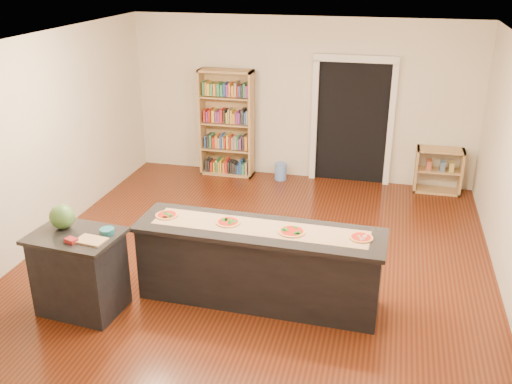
% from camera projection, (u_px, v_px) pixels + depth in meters
% --- Properties ---
extents(room, '(6.00, 7.00, 2.80)m').
position_uv_depth(room, '(252.00, 167.00, 6.73)').
color(room, beige).
rests_on(room, ground).
extents(doorway, '(1.40, 0.09, 2.21)m').
position_uv_depth(doorway, '(353.00, 115.00, 9.71)').
color(doorway, black).
rests_on(doorway, room).
extents(kitchen_island, '(2.79, 0.76, 0.92)m').
position_uv_depth(kitchen_island, '(259.00, 264.00, 6.47)').
color(kitchen_island, black).
rests_on(kitchen_island, ground).
extents(side_counter, '(0.95, 0.70, 0.94)m').
position_uv_depth(side_counter, '(80.00, 272.00, 6.29)').
color(side_counter, black).
rests_on(side_counter, ground).
extents(bookshelf, '(0.95, 0.34, 1.90)m').
position_uv_depth(bookshelf, '(227.00, 123.00, 10.12)').
color(bookshelf, tan).
rests_on(bookshelf, ground).
extents(low_shelf, '(0.76, 0.33, 0.76)m').
position_uv_depth(low_shelf, '(438.00, 170.00, 9.54)').
color(low_shelf, tan).
rests_on(low_shelf, ground).
extents(waste_bin, '(0.21, 0.21, 0.31)m').
position_uv_depth(waste_bin, '(281.00, 171.00, 10.15)').
color(waste_bin, '#6188D8').
rests_on(waste_bin, ground).
extents(kraft_paper, '(2.43, 0.49, 0.00)m').
position_uv_depth(kraft_paper, '(260.00, 227.00, 6.32)').
color(kraft_paper, '#906C4A').
rests_on(kraft_paper, kitchen_island).
extents(watermelon, '(0.27, 0.27, 0.27)m').
position_uv_depth(watermelon, '(62.00, 217.00, 6.20)').
color(watermelon, '#144214').
rests_on(watermelon, side_counter).
extents(cutting_board, '(0.33, 0.24, 0.02)m').
position_uv_depth(cutting_board, '(91.00, 240.00, 5.96)').
color(cutting_board, tan).
rests_on(cutting_board, side_counter).
extents(package_red, '(0.15, 0.13, 0.04)m').
position_uv_depth(package_red, '(71.00, 240.00, 5.93)').
color(package_red, maroon).
rests_on(package_red, side_counter).
extents(package_teal, '(0.16, 0.16, 0.06)m').
position_uv_depth(package_teal, '(107.00, 231.00, 6.11)').
color(package_teal, '#195966').
rests_on(package_teal, side_counter).
extents(pizza_a, '(0.26, 0.26, 0.02)m').
position_uv_depth(pizza_a, '(167.00, 215.00, 6.59)').
color(pizza_a, tan).
rests_on(pizza_a, kitchen_island).
extents(pizza_b, '(0.29, 0.29, 0.02)m').
position_uv_depth(pizza_b, '(228.00, 222.00, 6.42)').
color(pizza_b, tan).
rests_on(pizza_b, kitchen_island).
extents(pizza_c, '(0.28, 0.28, 0.02)m').
position_uv_depth(pizza_c, '(292.00, 231.00, 6.20)').
color(pizza_c, tan).
rests_on(pizza_c, kitchen_island).
extents(pizza_d, '(0.26, 0.26, 0.02)m').
position_uv_depth(pizza_d, '(361.00, 237.00, 6.06)').
color(pizza_d, tan).
rests_on(pizza_d, kitchen_island).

